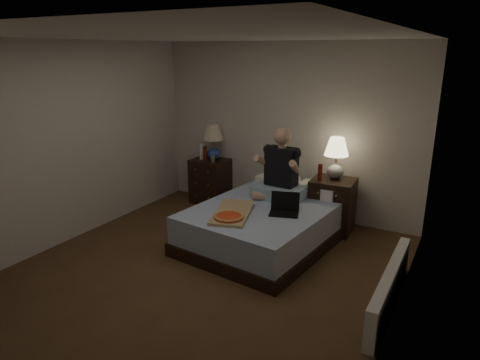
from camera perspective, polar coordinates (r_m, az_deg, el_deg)
The scene contains 18 objects.
floor at distance 4.86m, azimuth -5.34°, elevation -12.39°, with size 4.00×4.50×0.00m, color brown.
ceiling at distance 4.24m, azimuth -6.31°, elevation 18.57°, with size 4.00×4.50×0.00m, color white.
wall_back at distance 6.31m, azimuth 6.07°, elevation 6.60°, with size 4.00×2.50×0.00m, color silver.
wall_left at distance 5.75m, azimuth -22.41°, elevation 4.39°, with size 4.50×2.50×0.00m, color silver.
wall_right at distance 3.66m, azimuth 20.83°, elevation -2.07°, with size 4.50×2.50×0.00m, color silver.
bed at distance 5.47m, azimuth 3.42°, elevation -5.94°, with size 1.49×1.99×0.50m, color #6188C3.
nightstand_left at distance 6.90m, azimuth -3.88°, elevation -0.08°, with size 0.55×0.49×0.71m, color black.
nightstand_right at distance 5.92m, azimuth 12.17°, elevation -3.31°, with size 0.56×0.50×0.72m, color black.
lamp_left at distance 6.71m, azimuth -3.61°, elevation 5.06°, with size 0.32×0.32×0.56m, color #2A439A, non-canonical shape.
lamp_right at distance 5.79m, azimuth 12.68°, elevation 2.84°, with size 0.32×0.32×0.56m, color #97968F, non-canonical shape.
water_bottle at distance 6.78m, azimuth -5.14°, elevation 3.81°, with size 0.07×0.07×0.25m, color white.
soda_can at distance 6.64m, azimuth -3.66°, elevation 2.88°, with size 0.07×0.07×0.10m, color beige.
beer_bottle_left at distance 6.69m, azimuth -4.67°, elevation 3.55°, with size 0.06×0.06×0.23m, color #4F220B.
beer_bottle_right at distance 5.70m, azimuth 10.62°, elevation 1.02°, with size 0.06×0.06×0.23m, color #5E1C0D.
person at distance 5.56m, azimuth 5.33°, elevation 2.16°, with size 0.66×0.52×0.93m, color black, non-canonical shape.
laptop at distance 5.10m, azimuth 5.92°, elevation -3.30°, with size 0.34×0.28×0.24m, color black, non-canonical shape.
pizza_box at distance 4.91m, azimuth -1.51°, elevation -5.02°, with size 0.40×0.76×0.08m, color tan, non-canonical shape.
radiator at distance 4.44m, azimuth 19.30°, elevation -13.40°, with size 0.10×1.60×0.40m, color white.
Camera 1 is at (2.45, -3.45, 2.37)m, focal length 32.00 mm.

